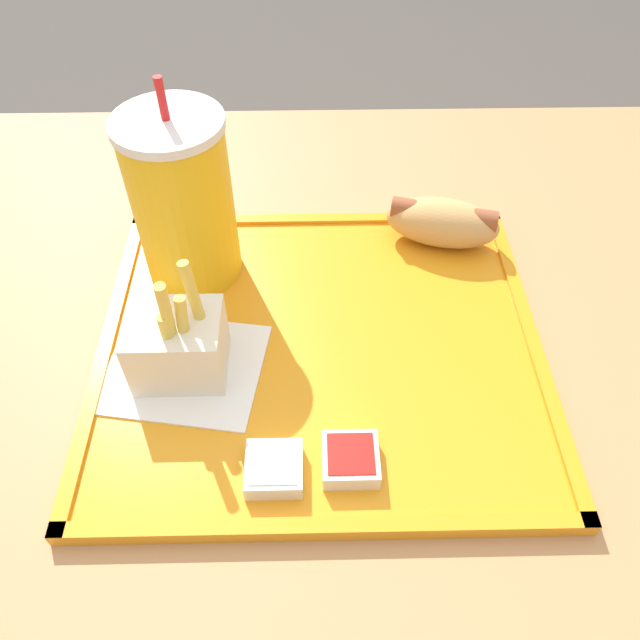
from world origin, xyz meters
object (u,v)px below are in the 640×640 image
soda_cup (183,201)px  hot_dog_far (442,221)px  fries_carton (178,346)px  sauce_cup_ketchup (350,459)px  sauce_cup_mayo (271,468)px

soda_cup → hot_dog_far: size_ratio=1.62×
fries_carton → sauce_cup_ketchup: fries_carton is taller
hot_dog_far → sauce_cup_mayo: 0.30m
soda_cup → hot_dog_far: soda_cup is taller
hot_dog_far → fries_carton: 0.29m
soda_cup → sauce_cup_ketchup: (0.14, -0.22, -0.07)m
sauce_cup_mayo → sauce_cup_ketchup: 0.06m
soda_cup → hot_dog_far: bearing=8.1°
sauce_cup_mayo → hot_dog_far: bearing=57.8°
soda_cup → fries_carton: (0.00, -0.12, -0.05)m
sauce_cup_ketchup → fries_carton: bearing=146.0°
hot_dog_far → sauce_cup_mayo: (-0.16, -0.26, -0.02)m
hot_dog_far → sauce_cup_mayo: hot_dog_far is taller
hot_dog_far → sauce_cup_ketchup: bearing=-112.5°
soda_cup → sauce_cup_mayo: soda_cup is taller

